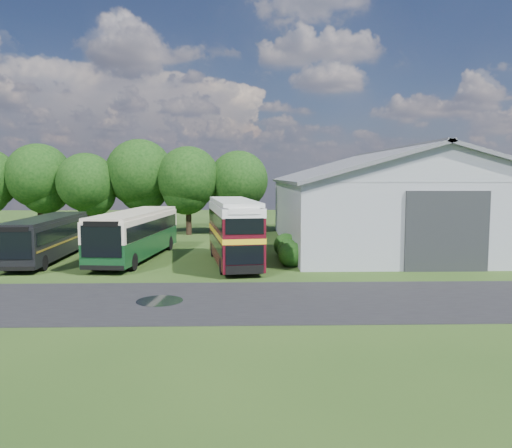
{
  "coord_description": "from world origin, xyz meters",
  "views": [
    {
      "loc": [
        2.46,
        -26.2,
        5.92
      ],
      "look_at": [
        3.35,
        8.0,
        2.59
      ],
      "focal_mm": 35.0,
      "sensor_mm": 36.0,
      "label": 1
    }
  ],
  "objects_px": {
    "bus_maroon_double": "(234,232)",
    "bus_dark_single": "(47,237)",
    "bus_green_single": "(136,234)",
    "storage_shed": "(390,196)"
  },
  "relations": [
    {
      "from": "bus_maroon_double",
      "to": "storage_shed",
      "type": "bearing_deg",
      "value": 26.55
    },
    {
      "from": "bus_green_single",
      "to": "storage_shed",
      "type": "bearing_deg",
      "value": 25.37
    },
    {
      "from": "bus_green_single",
      "to": "bus_maroon_double",
      "type": "bearing_deg",
      "value": -11.14
    },
    {
      "from": "storage_shed",
      "to": "bus_green_single",
      "type": "relative_size",
      "value": 1.97
    },
    {
      "from": "bus_green_single",
      "to": "bus_dark_single",
      "type": "bearing_deg",
      "value": -168.74
    },
    {
      "from": "bus_green_single",
      "to": "bus_dark_single",
      "type": "relative_size",
      "value": 1.13
    },
    {
      "from": "storage_shed",
      "to": "bus_maroon_double",
      "type": "height_order",
      "value": "storage_shed"
    },
    {
      "from": "storage_shed",
      "to": "bus_green_single",
      "type": "bearing_deg",
      "value": -161.27
    },
    {
      "from": "storage_shed",
      "to": "bus_green_single",
      "type": "xyz_separation_m",
      "value": [
        -20.17,
        -6.84,
        -2.36
      ]
    },
    {
      "from": "bus_maroon_double",
      "to": "bus_dark_single",
      "type": "distance_m",
      "value": 13.18
    }
  ]
}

